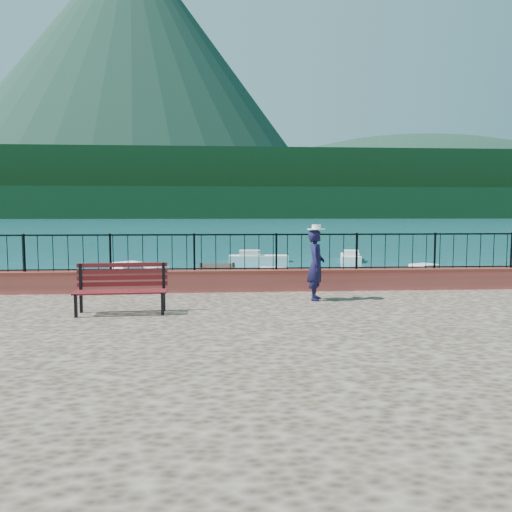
{
  "coord_description": "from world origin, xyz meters",
  "views": [
    {
      "loc": [
        -1.8,
        -9.62,
        3.31
      ],
      "look_at": [
        -0.97,
        2.0,
        2.3
      ],
      "focal_mm": 35.0,
      "sensor_mm": 36.0,
      "label": 1
    }
  ],
  "objects": [
    {
      "name": "ground",
      "position": [
        0.0,
        0.0,
        0.0
      ],
      "size": [
        2000.0,
        2000.0,
        0.0
      ],
      "primitive_type": "plane",
      "color": "#19596B",
      "rests_on": "ground"
    },
    {
      "name": "parapet",
      "position": [
        0.0,
        3.7,
        1.49
      ],
      "size": [
        28.0,
        0.46,
        0.58
      ],
      "primitive_type": "cube",
      "color": "#C84D48",
      "rests_on": "promenade"
    },
    {
      "name": "railing",
      "position": [
        0.0,
        3.7,
        2.25
      ],
      "size": [
        27.0,
        0.05,
        0.95
      ],
      "primitive_type": "cube",
      "color": "black",
      "rests_on": "parapet"
    },
    {
      "name": "dock",
      "position": [
        -2.0,
        12.0,
        0.15
      ],
      "size": [
        2.0,
        16.0,
        0.3
      ],
      "primitive_type": "cube",
      "color": "#2D231C",
      "rests_on": "ground"
    },
    {
      "name": "far_forest",
      "position": [
        0.0,
        300.0,
        9.0
      ],
      "size": [
        900.0,
        60.0,
        18.0
      ],
      "primitive_type": "cube",
      "color": "black",
      "rests_on": "ground"
    },
    {
      "name": "foothills",
      "position": [
        0.0,
        360.0,
        22.0
      ],
      "size": [
        900.0,
        120.0,
        44.0
      ],
      "primitive_type": "cube",
      "color": "black",
      "rests_on": "ground"
    },
    {
      "name": "volcano",
      "position": [
        -120.0,
        700.0,
        190.0
      ],
      "size": [
        560.0,
        560.0,
        380.0
      ],
      "primitive_type": "cone",
      "color": "#142D23",
      "rests_on": "ground"
    },
    {
      "name": "companion_hill",
      "position": [
        220.0,
        560.0,
        0.0
      ],
      "size": [
        448.0,
        384.0,
        180.0
      ],
      "primitive_type": "ellipsoid",
      "color": "#142D23",
      "rests_on": "ground"
    },
    {
      "name": "park_bench",
      "position": [
        -3.88,
        0.86,
        1.51
      ],
      "size": [
        1.91,
        0.71,
        1.05
      ],
      "rotation": [
        0.0,
        0.0,
        0.05
      ],
      "color": "black",
      "rests_on": "promenade"
    },
    {
      "name": "person",
      "position": [
        0.5,
        2.21,
        2.05
      ],
      "size": [
        0.55,
        0.71,
        1.71
      ],
      "primitive_type": "imported",
      "rotation": [
        0.0,
        0.0,
        1.32
      ],
      "color": "black",
      "rests_on": "promenade"
    },
    {
      "name": "hat",
      "position": [
        0.5,
        2.21,
        2.97
      ],
      "size": [
        0.44,
        0.44,
        0.12
      ],
      "primitive_type": "cylinder",
      "color": "white",
      "rests_on": "person"
    },
    {
      "name": "boat_0",
      "position": [
        -4.72,
        11.54,
        0.4
      ],
      "size": [
        3.99,
        1.45,
        0.8
      ],
      "primitive_type": "cube",
      "rotation": [
        0.0,
        0.0,
        0.04
      ],
      "color": "silver",
      "rests_on": "ground"
    },
    {
      "name": "boat_1",
      "position": [
        1.01,
        13.04,
        0.4
      ],
      "size": [
        3.59,
        2.37,
        0.8
      ],
      "primitive_type": "cube",
      "rotation": [
        0.0,
        0.0,
        -0.35
      ],
      "color": "silver",
      "rests_on": "ground"
    },
    {
      "name": "boat_2",
      "position": [
        8.72,
        14.55,
        0.4
      ],
      "size": [
        3.51,
        2.68,
        0.8
      ],
      "primitive_type": "cube",
      "rotation": [
        0.0,
        0.0,
        0.48
      ],
      "color": "silver",
      "rests_on": "ground"
    },
    {
      "name": "boat_3",
      "position": [
        -6.24,
        16.79,
        0.4
      ],
      "size": [
        3.35,
        3.22,
        0.8
      ],
      "primitive_type": "cube",
      "rotation": [
        0.0,
        0.0,
        0.74
      ],
      "color": "silver",
      "rests_on": "ground"
    },
    {
      "name": "boat_4",
      "position": [
        0.77,
        24.1,
        0.4
      ],
      "size": [
        4.07,
        1.53,
        0.8
      ],
      "primitive_type": "cube",
      "rotation": [
        0.0,
        0.0,
        -0.06
      ],
      "color": "silver",
      "rests_on": "ground"
    },
    {
      "name": "boat_5",
      "position": [
        7.18,
        24.19,
        0.4
      ],
      "size": [
        2.06,
        3.81,
        0.8
      ],
      "primitive_type": "cube",
      "rotation": [
        0.0,
        0.0,
        1.35
      ],
      "color": "silver",
      "rests_on": "ground"
    }
  ]
}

